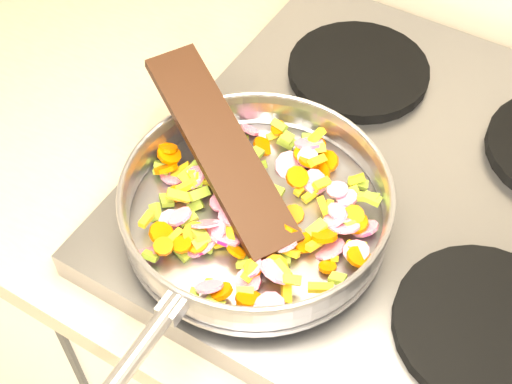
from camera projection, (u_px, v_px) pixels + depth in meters
The scene contains 7 objects.
cooktop at pixel (409, 195), 0.86m from camera, with size 0.60×0.60×0.04m, color #939399.
grate_fl at pixel (250, 212), 0.81m from camera, with size 0.19×0.19×0.02m, color black.
grate_fr at pixel (486, 326), 0.72m from camera, with size 0.19×0.19×0.02m, color black.
grate_bl at pixel (358, 70), 0.96m from camera, with size 0.19×0.19×0.02m, color black.
saute_pan at pixel (255, 204), 0.77m from camera, with size 0.33×0.50×0.06m.
vegetable_heap at pixel (255, 203), 0.78m from camera, with size 0.28×0.28×0.05m.
wooden_spatula at pixel (221, 148), 0.78m from camera, with size 0.27×0.06×0.01m, color black.
Camera 1 is at (-0.58, 1.11, 1.60)m, focal length 50.00 mm.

